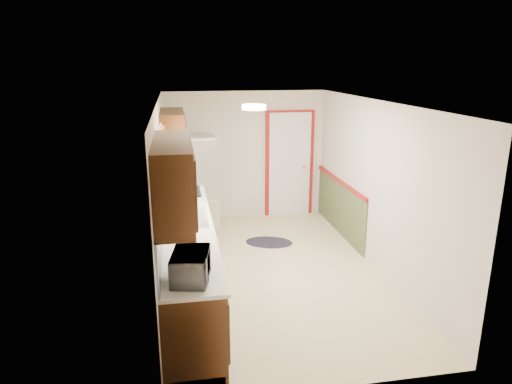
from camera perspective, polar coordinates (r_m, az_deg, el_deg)
name	(u,v)px	position (r m, az deg, el deg)	size (l,w,h in m)	color
room_shell	(273,191)	(6.25, 2.16, 0.12)	(3.20, 5.20, 2.52)	beige
kitchen_run	(184,231)	(5.96, -9.01, -4.81)	(0.63, 4.00, 2.20)	#361C0C
back_wall_trim	(300,173)	(8.64, 5.51, 2.37)	(1.12, 2.30, 2.08)	maroon
ceiling_fixture	(254,107)	(5.78, -0.25, 10.56)	(0.30, 0.30, 0.06)	#FFD88C
microwave	(191,263)	(4.32, -8.17, -8.80)	(0.49, 0.27, 0.33)	white
refrigerator	(194,185)	(7.90, -7.70, 0.85)	(0.78, 0.76, 1.73)	#B7B7BC
rug	(269,242)	(7.66, 1.63, -6.29)	(0.78, 0.50, 0.01)	black
cooktop	(184,192)	(7.21, -8.95, 0.02)	(0.50, 0.60, 0.02)	black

